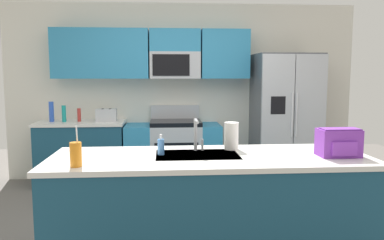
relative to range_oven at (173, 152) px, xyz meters
name	(u,v)px	position (x,y,z in m)	size (l,w,h in m)	color
ground_plane	(194,231)	(0.16, -1.80, -0.44)	(9.00, 9.00, 0.00)	#66605B
kitchen_wall_unit	(173,80)	(0.02, 0.28, 1.03)	(5.20, 0.43, 2.60)	silver
back_counter	(82,153)	(-1.30, 0.00, 0.01)	(1.22, 0.63, 0.90)	navy
range_oven	(173,152)	(0.00, 0.00, 0.00)	(1.36, 0.61, 1.10)	#B7BABF
refrigerator	(285,118)	(1.62, -0.07, 0.48)	(0.90, 0.76, 1.85)	#4C4F54
island_counter	(210,208)	(0.24, -2.40, 0.01)	(2.59, 0.91, 0.90)	navy
toaster	(106,115)	(-0.93, -0.05, 0.55)	(0.28, 0.16, 0.18)	#B7BABF
pepper_mill	(79,115)	(-1.32, 0.00, 0.55)	(0.05, 0.05, 0.19)	#B2332D
bottle_blue	(51,112)	(-1.70, 0.00, 0.60)	(0.07, 0.07, 0.28)	blue
bottle_teal	(64,114)	(-1.52, -0.04, 0.57)	(0.06, 0.06, 0.23)	teal
sink_faucet	(196,132)	(0.14, -2.21, 0.62)	(0.08, 0.21, 0.28)	#B7BABF
drink_cup_orange	(76,154)	(-0.77, -2.71, 0.55)	(0.08, 0.08, 0.30)	orange
soap_dispenser	(161,147)	(-0.16, -2.34, 0.53)	(0.06, 0.06, 0.17)	#4C8CD8
paper_towel_roll	(231,136)	(0.46, -2.16, 0.58)	(0.12, 0.12, 0.24)	white
backpack	(339,142)	(1.27, -2.51, 0.57)	(0.32, 0.22, 0.23)	purple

